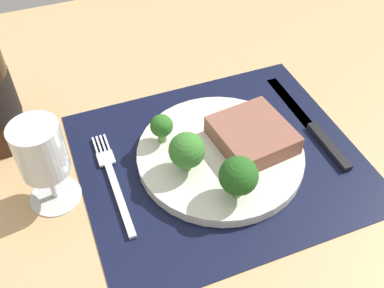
% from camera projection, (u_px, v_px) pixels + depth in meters
% --- Properties ---
extents(ground_plane, '(1.40, 1.10, 0.03)m').
position_uv_depth(ground_plane, '(219.00, 166.00, 0.67)').
color(ground_plane, tan).
extents(placemat, '(0.40, 0.35, 0.00)m').
position_uv_depth(placemat, '(220.00, 159.00, 0.66)').
color(placemat, black).
rests_on(placemat, ground_plane).
extents(plate, '(0.24, 0.24, 0.02)m').
position_uv_depth(plate, '(220.00, 155.00, 0.65)').
color(plate, silver).
rests_on(plate, placemat).
extents(steak, '(0.11, 0.12, 0.03)m').
position_uv_depth(steak, '(251.00, 133.00, 0.65)').
color(steak, '#8C5647').
rests_on(steak, plate).
extents(broccoli_back_left, '(0.03, 0.03, 0.05)m').
position_uv_depth(broccoli_back_left, '(162.00, 126.00, 0.64)').
color(broccoli_back_left, '#6B994C').
rests_on(broccoli_back_left, plate).
extents(broccoli_near_fork, '(0.05, 0.05, 0.06)m').
position_uv_depth(broccoli_near_fork, '(187.00, 151.00, 0.59)').
color(broccoli_near_fork, '#5B8942').
rests_on(broccoli_near_fork, plate).
extents(broccoli_center, '(0.05, 0.05, 0.06)m').
position_uv_depth(broccoli_center, '(239.00, 176.00, 0.56)').
color(broccoli_center, '#6B994C').
rests_on(broccoli_center, plate).
extents(fork, '(0.02, 0.19, 0.01)m').
position_uv_depth(fork, '(113.00, 180.00, 0.62)').
color(fork, silver).
rests_on(fork, placemat).
extents(knife, '(0.02, 0.23, 0.01)m').
position_uv_depth(knife, '(313.00, 127.00, 0.70)').
color(knife, black).
rests_on(knife, placemat).
extents(wine_glass, '(0.07, 0.07, 0.13)m').
position_uv_depth(wine_glass, '(41.00, 155.00, 0.55)').
color(wine_glass, silver).
rests_on(wine_glass, ground_plane).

